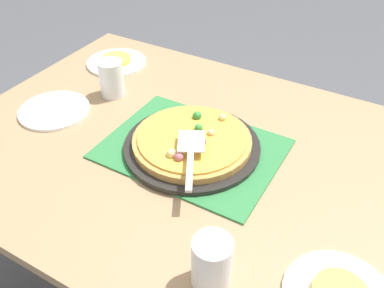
% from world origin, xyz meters
% --- Properties ---
extents(dining_table, '(1.40, 1.00, 0.75)m').
position_xyz_m(dining_table, '(0.00, 0.00, 0.64)').
color(dining_table, '#9E7A56').
rests_on(dining_table, ground_plane).
extents(placemat, '(0.48, 0.36, 0.01)m').
position_xyz_m(placemat, '(0.00, 0.00, 0.75)').
color(placemat, '#2D753D').
rests_on(placemat, dining_table).
extents(pizza_pan, '(0.38, 0.38, 0.01)m').
position_xyz_m(pizza_pan, '(0.00, 0.00, 0.76)').
color(pizza_pan, black).
rests_on(pizza_pan, placemat).
extents(pizza, '(0.33, 0.33, 0.05)m').
position_xyz_m(pizza, '(-0.00, 0.00, 0.78)').
color(pizza, '#B78442').
rests_on(pizza, pizza_pan).
extents(plate_far_right, '(0.22, 0.22, 0.01)m').
position_xyz_m(plate_far_right, '(0.50, -0.30, 0.76)').
color(plate_far_right, white).
rests_on(plate_far_right, dining_table).
extents(plate_side, '(0.22, 0.22, 0.01)m').
position_xyz_m(plate_side, '(0.47, 0.05, 0.76)').
color(plate_side, white).
rests_on(plate_side, dining_table).
extents(served_slice_right, '(0.11, 0.11, 0.02)m').
position_xyz_m(served_slice_right, '(0.50, -0.30, 0.77)').
color(served_slice_right, '#EAB747').
rests_on(served_slice_right, plate_far_right).
extents(cup_near, '(0.08, 0.08, 0.12)m').
position_xyz_m(cup_near, '(-0.24, 0.35, 0.81)').
color(cup_near, white).
rests_on(cup_near, dining_table).
extents(cup_far, '(0.08, 0.08, 0.12)m').
position_xyz_m(cup_far, '(0.37, -0.12, 0.81)').
color(cup_far, white).
rests_on(cup_far, dining_table).
extents(pizza_server, '(0.15, 0.22, 0.01)m').
position_xyz_m(pizza_server, '(-0.05, 0.09, 0.82)').
color(pizza_server, silver).
rests_on(pizza_server, pizza).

